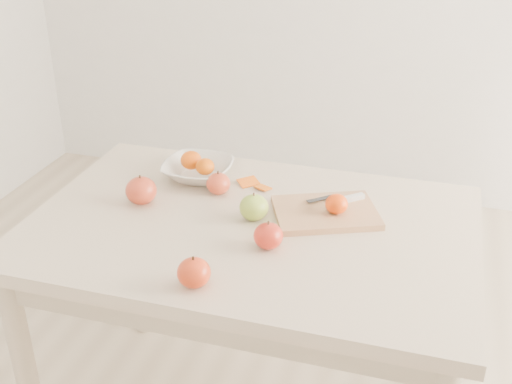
# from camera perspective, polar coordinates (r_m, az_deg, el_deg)

# --- Properties ---
(table) EXTENTS (1.20, 0.80, 0.75)m
(table) POSITION_cam_1_polar(r_m,az_deg,el_deg) (1.78, -0.46, -5.53)
(table) COLOR beige
(table) RESTS_ON ground
(cutting_board) EXTENTS (0.33, 0.30, 0.02)m
(cutting_board) POSITION_cam_1_polar(r_m,az_deg,el_deg) (1.78, 6.21, -1.82)
(cutting_board) COLOR tan
(cutting_board) RESTS_ON table
(board_tangerine) EXTENTS (0.06, 0.06, 0.05)m
(board_tangerine) POSITION_cam_1_polar(r_m,az_deg,el_deg) (1.75, 7.17, -1.06)
(board_tangerine) COLOR #CB3907
(board_tangerine) RESTS_ON cutting_board
(fruit_bowl) EXTENTS (0.21, 0.21, 0.05)m
(fruit_bowl) POSITION_cam_1_polar(r_m,az_deg,el_deg) (1.98, -5.19, 1.94)
(fruit_bowl) COLOR white
(fruit_bowl) RESTS_ON table
(bowl_tangerine_near) EXTENTS (0.07, 0.07, 0.06)m
(bowl_tangerine_near) POSITION_cam_1_polar(r_m,az_deg,el_deg) (1.98, -5.79, 2.84)
(bowl_tangerine_near) COLOR #E84B08
(bowl_tangerine_near) RESTS_ON fruit_bowl
(bowl_tangerine_far) EXTENTS (0.06, 0.06, 0.05)m
(bowl_tangerine_far) POSITION_cam_1_polar(r_m,az_deg,el_deg) (1.94, -4.55, 2.27)
(bowl_tangerine_far) COLOR #D04E07
(bowl_tangerine_far) RESTS_ON fruit_bowl
(orange_peel_a) EXTENTS (0.07, 0.07, 0.01)m
(orange_peel_a) POSITION_cam_1_polar(r_m,az_deg,el_deg) (1.94, -0.68, 0.79)
(orange_peel_a) COLOR #DE5C0F
(orange_peel_a) RESTS_ON table
(orange_peel_b) EXTENTS (0.06, 0.05, 0.01)m
(orange_peel_b) POSITION_cam_1_polar(r_m,az_deg,el_deg) (1.91, 0.61, 0.34)
(orange_peel_b) COLOR #D55D0F
(orange_peel_b) RESTS_ON table
(paring_knife) EXTENTS (0.16, 0.10, 0.01)m
(paring_knife) POSITION_cam_1_polar(r_m,az_deg,el_deg) (1.82, 8.10, -0.54)
(paring_knife) COLOR silver
(paring_knife) RESTS_ON cutting_board
(apple_green) EXTENTS (0.08, 0.08, 0.07)m
(apple_green) POSITION_cam_1_polar(r_m,az_deg,el_deg) (1.74, -0.19, -1.37)
(apple_green) COLOR olive
(apple_green) RESTS_ON table
(apple_red_b) EXTENTS (0.09, 0.09, 0.08)m
(apple_red_b) POSITION_cam_1_polar(r_m,az_deg,el_deg) (1.84, -10.18, 0.13)
(apple_red_b) COLOR maroon
(apple_red_b) RESTS_ON table
(apple_red_c) EXTENTS (0.08, 0.08, 0.07)m
(apple_red_c) POSITION_cam_1_polar(r_m,az_deg,el_deg) (1.48, -5.54, -7.15)
(apple_red_c) COLOR #98030D
(apple_red_c) RESTS_ON table
(apple_red_a) EXTENTS (0.07, 0.07, 0.06)m
(apple_red_a) POSITION_cam_1_polar(r_m,az_deg,el_deg) (1.88, -3.36, 0.75)
(apple_red_a) COLOR #A21B16
(apple_red_a) RESTS_ON table
(apple_red_e) EXTENTS (0.08, 0.08, 0.07)m
(apple_red_e) POSITION_cam_1_polar(r_m,az_deg,el_deg) (1.61, 1.10, -3.92)
(apple_red_e) COLOR maroon
(apple_red_e) RESTS_ON table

